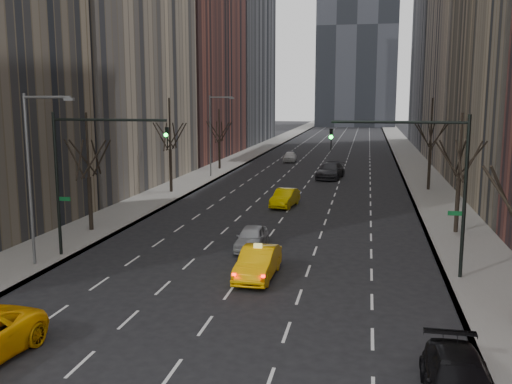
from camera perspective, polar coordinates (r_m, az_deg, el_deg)
The scene contains 19 objects.
ground at distance 19.82m, azimuth -8.45°, elevation -17.47°, with size 400.00×400.00×0.00m, color black.
sidewalk_left at distance 88.98m, azimuth -0.87°, elevation 3.73°, with size 4.50×320.00×0.15m, color slate.
sidewalk_right at distance 87.28m, azimuth 15.10°, elevation 3.30°, with size 4.50×320.00×0.15m, color slate.
bld_left_far at distance 88.07m, azimuth -7.68°, elevation 17.90°, with size 14.00×28.00×44.00m, color brown.
tree_lw_b at distance 39.40m, azimuth -16.36°, elevation 1.45°, with size 3.36×3.50×7.82m.
tree_lw_c at distance 53.97m, azimuth -8.57°, elevation 4.13°, with size 3.36×3.50×8.74m.
tree_lw_d at distance 71.16m, azimuth -3.69°, elevation 5.10°, with size 3.36×3.50×7.36m.
tree_rw_b at distance 39.41m, azimuth 19.61°, elevation 1.28°, with size 3.36×3.50×7.82m.
tree_rw_c at distance 57.13m, azimuth 17.03°, elevation 4.11°, with size 3.36×3.50×8.74m.
traffic_mast_left at distance 32.58m, azimuth -16.81°, elevation 2.96°, with size 6.69×0.39×8.00m.
traffic_mast_right at distance 28.98m, azimuth 17.00°, elevation 2.19°, with size 6.69×0.39×8.00m.
streetlight_near at distance 31.71m, azimuth -21.28°, elevation 2.79°, with size 2.83×0.22×9.00m.
streetlight_far at distance 63.98m, azimuth -4.30°, elevation 6.45°, with size 2.83×0.22×9.00m.
taxi_sedan at distance 28.68m, azimuth 0.19°, elevation -7.10°, with size 1.63×4.69×1.54m, color #FFB305.
silver_sedan_ahead at distance 33.99m, azimuth -0.44°, elevation -4.60°, with size 1.64×4.06×1.38m, color #9B9EA3.
parked_suv_black at distance 18.45m, azimuth 19.65°, elevation -17.62°, with size 2.01×4.93×1.43m, color black.
far_taxi at distance 47.21m, azimuth 2.92°, elevation -0.58°, with size 1.54×4.41×1.45m, color #DDBB04.
far_suv_grey at distance 64.05m, azimuth 7.46°, elevation 2.13°, with size 2.44×6.00×1.74m, color #2D2C31.
far_car_white at distance 80.14m, azimuth 3.42°, elevation 3.55°, with size 1.72×4.27×1.45m, color silver.
Camera 1 is at (6.08, -16.61, 8.94)m, focal length 40.00 mm.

